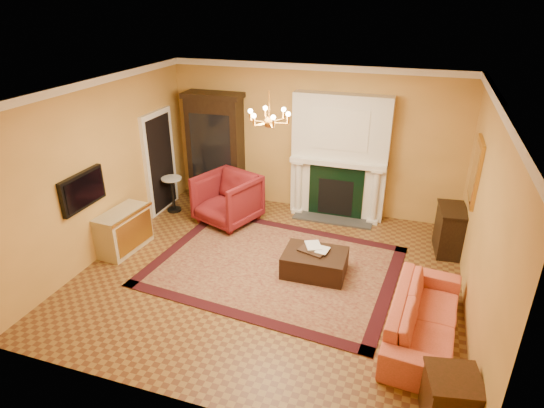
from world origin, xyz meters
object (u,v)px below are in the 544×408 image
at_px(commode, 124,231).
at_px(leather_ottoman, 315,263).
at_px(china_cabinet, 216,151).
at_px(console_table, 450,231).
at_px(wingback_armchair, 227,197).
at_px(end_table, 450,400).
at_px(pedestal_table, 173,192).
at_px(coral_sofa, 425,311).

bearing_deg(commode, leather_ottoman, 9.73).
bearing_deg(china_cabinet, commode, -107.26).
height_order(china_cabinet, commode, china_cabinet).
bearing_deg(console_table, wingback_armchair, 175.66).
height_order(commode, leather_ottoman, commode).
relative_size(china_cabinet, wingback_armchair, 2.09).
relative_size(china_cabinet, leather_ottoman, 2.25).
distance_m(end_table, leather_ottoman, 3.08).
bearing_deg(pedestal_table, console_table, 0.33).
height_order(china_cabinet, coral_sofa, china_cabinet).
bearing_deg(coral_sofa, pedestal_table, 69.55).
bearing_deg(pedestal_table, end_table, -34.54).
relative_size(end_table, leather_ottoman, 0.58).
bearing_deg(coral_sofa, wingback_armchair, 63.71).
height_order(end_table, console_table, console_table).
height_order(wingback_armchair, coral_sofa, wingback_armchair).
xyz_separation_m(wingback_armchair, leather_ottoman, (2.10, -1.29, -0.34)).
relative_size(pedestal_table, leather_ottoman, 0.74).
xyz_separation_m(china_cabinet, wingback_armchair, (0.64, -0.95, -0.59)).
relative_size(pedestal_table, end_table, 1.27).
bearing_deg(china_cabinet, console_table, -11.61).
relative_size(wingback_armchair, coral_sofa, 0.52).
xyz_separation_m(commode, console_table, (5.51, 1.73, 0.03)).
distance_m(commode, console_table, 5.77).
bearing_deg(pedestal_table, commode, -91.01).
bearing_deg(pedestal_table, wingback_armchair, -4.86).
bearing_deg(coral_sofa, leather_ottoman, 64.28).
bearing_deg(wingback_armchair, console_table, 22.03).
bearing_deg(end_table, wingback_armchair, 138.72).
distance_m(pedestal_table, console_table, 5.48).
distance_m(wingback_armchair, coral_sofa, 4.47).
xyz_separation_m(pedestal_table, commode, (-0.03, -1.70, -0.06)).
distance_m(china_cabinet, coral_sofa, 5.58).
height_order(wingback_armchair, commode, wingback_armchair).
bearing_deg(end_table, china_cabinet, 136.21).
bearing_deg(console_table, commode, -168.86).
bearing_deg(leather_ottoman, console_table, 33.23).
bearing_deg(coral_sofa, console_table, -3.45).
bearing_deg(end_table, pedestal_table, 145.46).
distance_m(commode, coral_sofa, 5.20).
bearing_deg(commode, coral_sofa, -3.18).
relative_size(commode, coral_sofa, 0.48).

